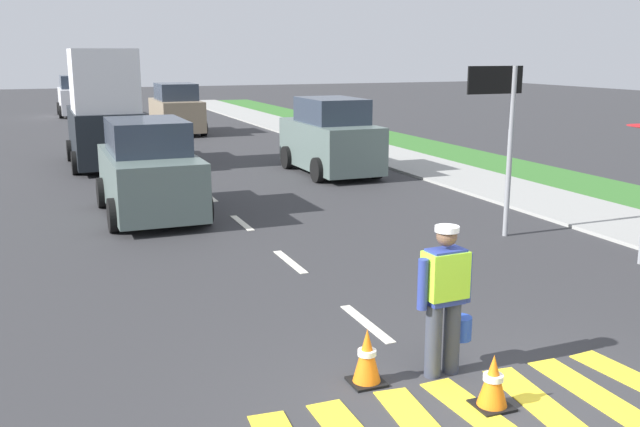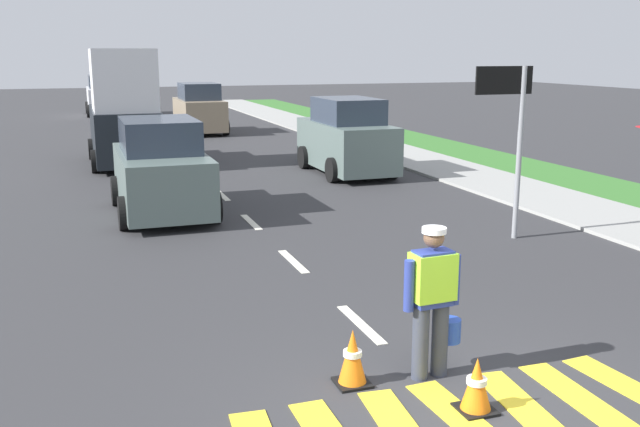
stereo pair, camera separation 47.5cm
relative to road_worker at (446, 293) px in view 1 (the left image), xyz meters
The scene contains 14 objects.
ground_plane 19.95m from the road_worker, 90.43° to the left, with size 96.00×96.00×0.00m, color #333335.
sidewalk_right 11.42m from the road_worker, 51.71° to the left, with size 2.40×72.00×0.14m, color #9E9E99.
grass_verge_right 13.04m from the road_worker, 43.38° to the left, with size 2.40×72.00×0.06m, color #38722D.
crosswalk_stripes 1.45m from the road_worker, 97.70° to the right, with size 4.50×1.92×0.01m.
lane_center_line 24.15m from the road_worker, 90.35° to the left, with size 0.14×46.40×0.01m.
road_worker is the anchor object (origin of this frame).
lane_direction_sign 6.43m from the road_worker, 49.85° to the left, with size 1.16×0.11×3.20m.
traffic_cone_near 1.09m from the road_worker, behind, with size 0.36×0.36×0.61m.
traffic_cone_far 1.07m from the road_worker, 86.68° to the right, with size 0.36×0.36×0.56m.
delivery_truck 16.50m from the road_worker, 96.94° to the left, with size 2.16×4.60×3.54m.
car_oncoming_lead 9.24m from the road_worker, 101.00° to the left, with size 2.02×3.97×2.05m.
car_oncoming_third 35.53m from the road_worker, 92.82° to the left, with size 2.01×4.29×2.19m.
car_outgoing_far 24.68m from the road_worker, 86.02° to the left, with size 1.99×3.94×2.15m.
car_parked_far 13.25m from the road_worker, 72.85° to the left, with size 1.97×4.07×2.17m.
Camera 1 is at (-3.78, -5.17, 3.45)m, focal length 40.06 mm.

